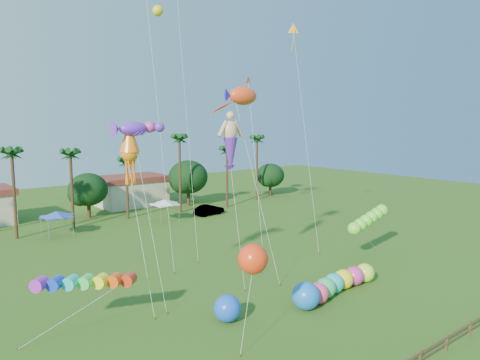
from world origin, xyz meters
TOP-DOWN VIEW (x-y plane):
  - ground at (0.00, 0.00)m, footprint 160.00×160.00m
  - tree_line at (3.57, 44.00)m, footprint 69.46×8.91m
  - buildings_row at (-3.09, 50.00)m, footprint 35.00×7.00m
  - tent_row at (-6.00, 36.33)m, footprint 31.00×4.00m
  - fence at (0.00, -6.00)m, footprint 36.12×0.12m
  - car_b at (15.21, 35.78)m, footprint 4.82×2.14m
  - spectator_b at (3.45, 13.18)m, footprint 0.99×0.97m
  - caterpillar_inflatable at (4.58, 4.10)m, footprint 10.19×2.90m
  - blue_ball at (-4.74, 5.57)m, footprint 1.90×1.90m
  - rainbow_tube at (-11.59, 9.70)m, footprint 8.46×4.05m
  - green_worm at (13.03, 8.50)m, footprint 9.12×2.65m
  - orange_ball_kite at (-5.75, 1.72)m, footprint 2.63×2.43m
  - merman_kite at (0.84, 12.31)m, footprint 2.24×4.00m
  - fish_kite at (3.28, 13.58)m, footprint 4.54×6.51m
  - squid_kite at (-7.89, 13.27)m, footprint 1.49×5.03m
  - lobster_kite at (-7.63, 13.05)m, footprint 4.33×5.45m
  - delta_kite_red at (9.66, 20.37)m, footprint 2.52×4.98m
  - delta_kite_yellow at (13.25, 17.26)m, footprint 1.45×5.56m

SIDE VIEW (x-z plane):
  - ground at x=0.00m, z-range 0.00..0.00m
  - fence at x=0.00m, z-range 0.11..1.11m
  - car_b at x=15.21m, z-range 0.00..1.54m
  - spectator_b at x=3.45m, z-range 0.00..1.61m
  - caterpillar_inflatable at x=4.58m, z-range -0.17..1.90m
  - blue_ball at x=-4.74m, z-range 0.00..1.90m
  - buildings_row at x=-3.09m, z-range 0.00..4.00m
  - tent_row at x=-6.00m, z-range 2.45..3.05m
  - rainbow_tube at x=-11.59m, z-range 1.30..4.80m
  - green_worm at x=13.03m, z-range 1.28..5.37m
  - tree_line at x=3.57m, z-range -1.22..9.78m
  - orange_ball_kite at x=-5.75m, z-range 2.31..8.79m
  - squid_kite at x=-7.89m, z-range 4.61..18.04m
  - merman_kite at x=0.84m, z-range 4.63..18.68m
  - lobster_kite at x=-7.63m, z-range 6.18..20.06m
  - fish_kite at x=3.28m, z-range 7.48..24.26m
  - delta_kite_red at x=9.66m, z-range 8.25..26.72m
  - delta_kite_yellow at x=13.25m, z-range 10.93..34.85m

